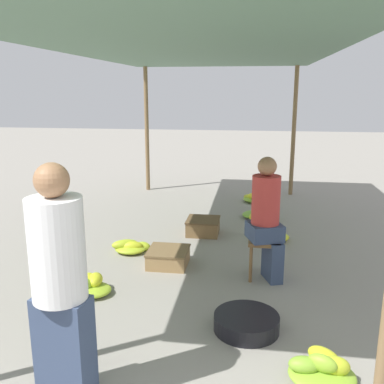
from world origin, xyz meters
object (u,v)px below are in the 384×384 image
stool (264,247)px  crate_near (203,226)px  banana_pile_left_0 (90,285)px  crate_mid (168,257)px  banana_pile_left_1 (130,247)px  vendor_foreground (60,285)px  banana_pile_right_0 (260,215)px  banana_pile_right_2 (257,198)px  vendor_seated (267,216)px  banana_pile_right_3 (322,369)px  basin_black (246,323)px  banana_pile_right_1 (269,235)px

stool → crate_near: (-0.83, 1.37, -0.24)m
banana_pile_left_0 → crate_mid: 1.04m
stool → banana_pile_left_1: bearing=162.6°
vendor_foreground → stool: bearing=58.3°
banana_pile_right_0 → banana_pile_right_2: (-0.04, 1.07, -0.00)m
vendor_foreground → vendor_seated: (1.34, 2.12, -0.13)m
banana_pile_left_1 → banana_pile_right_3: bearing=-47.0°
vendor_foreground → banana_pile_left_0: 1.73m
vendor_foreground → banana_pile_right_3: 1.92m
basin_black → banana_pile_left_0: size_ratio=1.21×
banana_pile_left_1 → banana_pile_right_1: size_ratio=0.85×
stool → banana_pile_left_0: bearing=-160.2°
vendor_foreground → banana_pile_right_0: (1.31, 4.35, -0.77)m
vendor_foreground → banana_pile_left_1: size_ratio=3.11×
banana_pile_left_1 → crate_mid: crate_mid is taller
vendor_foreground → crate_near: (0.49, 3.49, -0.72)m
banana_pile_left_0 → banana_pile_right_1: banana_pile_left_0 is taller
basin_black → banana_pile_right_3: size_ratio=1.14×
stool → crate_near: stool is taller
stool → crate_near: 1.62m
vendor_foreground → banana_pile_right_0: vendor_foreground is taller
basin_black → banana_pile_right_3: banana_pile_right_3 is taller
crate_near → vendor_foreground: bearing=-98.0°
vendor_seated → banana_pile_right_0: 2.32m
banana_pile_left_1 → banana_pile_right_0: size_ratio=0.88×
stool → banana_pile_right_0: size_ratio=0.75×
vendor_foreground → banana_pile_left_1: vendor_foreground is taller
vendor_seated → banana_pile_right_0: bearing=90.8°
banana_pile_right_3 → crate_mid: size_ratio=1.06×
vendor_foreground → crate_mid: (0.22, 2.32, -0.74)m
banana_pile_left_1 → banana_pile_right_2: (1.61, 2.78, 0.00)m
vendor_foreground → banana_pile_left_1: 2.78m
stool → basin_black: bearing=-98.2°
banana_pile_right_2 → banana_pile_right_3: bearing=-85.0°
basin_black → crate_near: crate_near is taller
basin_black → banana_pile_right_1: banana_pile_right_1 is taller
banana_pile_right_0 → banana_pile_left_0: bearing=-121.4°
banana_pile_left_1 → stool: bearing=-17.4°
crate_near → banana_pile_left_1: bearing=-134.6°
vendor_seated → crate_mid: bearing=170.2°
basin_black → banana_pile_right_3: (0.54, -0.58, 0.01)m
vendor_seated → crate_near: bearing=121.7°
basin_black → banana_pile_right_0: (0.15, 3.32, -0.00)m
stool → banana_pile_left_0: (-1.75, -0.63, -0.27)m
banana_pile_right_1 → banana_pile_right_0: bearing=96.6°
banana_pile_right_2 → crate_mid: crate_mid is taller
basin_black → banana_pile_left_1: banana_pile_left_1 is taller
banana_pile_right_0 → banana_pile_left_1: bearing=-134.1°
basin_black → crate_mid: size_ratio=1.20×
banana_pile_right_1 → banana_pile_right_3: size_ratio=1.22×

